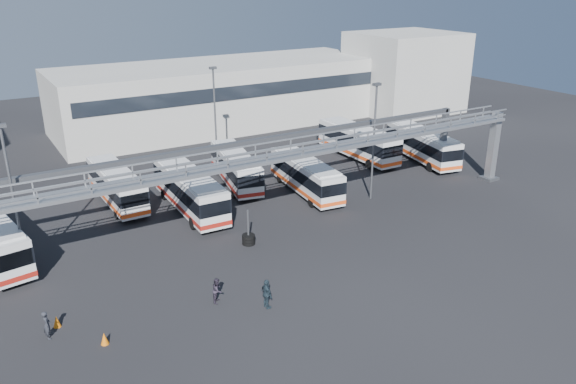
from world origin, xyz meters
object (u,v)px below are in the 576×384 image
cone_left (104,338)px  light_pole_mid (374,136)px  bus_9 (422,144)px  pedestrian_a (47,325)px  bus_3 (116,184)px  bus_4 (190,190)px  light_pole_back (215,112)px  bus_8 (358,141)px  pedestrian_d (267,294)px  tire_stack (249,238)px  pedestrian_b (217,290)px  bus_6 (306,175)px  bus_5 (236,167)px  cone_right (57,321)px  light_pole_left (13,194)px

cone_left → light_pole_mid: bearing=19.8°
bus_9 → pedestrian_a: size_ratio=6.69×
bus_3 → pedestrian_a: bearing=-117.1°
bus_4 → pedestrian_a: size_ratio=6.78×
light_pole_back → bus_8: size_ratio=0.90×
light_pole_mid → bus_8: bearing=58.1°
bus_3 → pedestrian_d: bearing=-82.8°
light_pole_back → tire_stack: 19.06m
light_pole_mid → pedestrian_b: 21.02m
light_pole_mid → bus_6: 7.12m
pedestrian_a → bus_5: bearing=-46.2°
light_pole_mid → bus_3: (-19.45, 10.44, -3.99)m
bus_9 → cone_right: bus_9 is taller
bus_3 → cone_right: bus_3 is taller
bus_5 → pedestrian_a: bus_5 is taller
cone_right → bus_9: bearing=17.1°
light_pole_back → bus_5: bearing=-96.2°
light_pole_back → bus_6: 12.17m
bus_6 → cone_right: size_ratio=15.40×
cone_right → bus_4: bearing=42.7°
bus_6 → tire_stack: size_ratio=3.88×
bus_4 → cone_right: bearing=-135.7°
pedestrian_a → pedestrian_b: (9.42, -1.42, -0.04)m
bus_9 → cone_right: size_ratio=16.24×
light_pole_left → bus_4: (13.32, 4.59, -3.84)m
light_pole_left → pedestrian_a: size_ratio=6.13×
bus_6 → bus_9: 15.76m
bus_8 → pedestrian_b: (-24.81, -18.44, -1.11)m
light_pole_mid → cone_left: light_pole_mid is taller
bus_6 → pedestrian_b: (-14.42, -12.62, -0.95)m
light_pole_left → bus_9: light_pole_left is taller
pedestrian_b → pedestrian_a: bearing=121.5°
light_pole_left → light_pole_mid: 28.02m
light_pole_left → pedestrian_a: (-0.01, -8.05, -4.89)m
bus_5 → bus_8: (14.82, 0.60, 0.16)m
light_pole_left → light_pole_back: size_ratio=1.00×
light_pole_mid → bus_9: bearing=26.7°
bus_3 → pedestrian_a: (-8.56, -17.49, -0.90)m
light_pole_mid → pedestrian_a: light_pole_mid is taller
pedestrian_b → bus_5: bearing=10.8°
cone_left → cone_right: (-1.89, 2.99, -0.00)m
bus_8 → pedestrian_b: bus_8 is taller
bus_6 → tire_stack: bus_6 is taller
bus_9 → bus_5: bearing=-178.7°
bus_3 → cone_left: 20.58m
bus_6 → pedestrian_d: bearing=-123.4°
light_pole_mid → cone_right: bearing=-167.3°
light_pole_back → cone_left: size_ratio=14.81×
light_pole_left → light_pole_back: (20.00, 14.00, 0.00)m
light_pole_left → cone_right: (0.57, -7.19, -5.38)m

